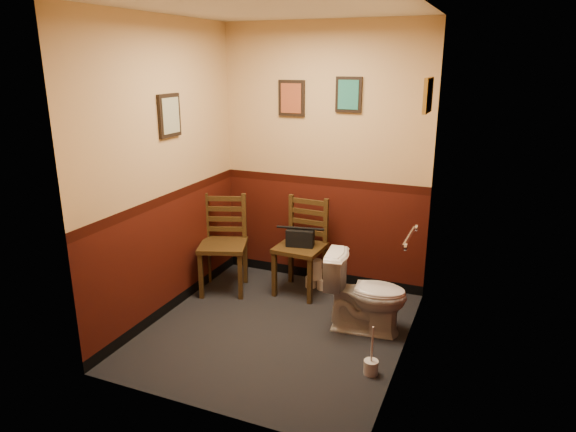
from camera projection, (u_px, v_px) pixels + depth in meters
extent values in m
cube|color=black|center=(277.00, 330.00, 4.61)|extent=(2.20, 2.40, 0.00)
cube|color=silver|center=(275.00, 7.00, 3.82)|extent=(2.20, 2.40, 0.00)
cube|color=#3B1009|center=(324.00, 159.00, 5.27)|extent=(2.20, 0.00, 2.70)
cube|color=#3B1009|center=(197.00, 225.00, 3.16)|extent=(2.20, 0.00, 2.70)
cube|color=#3B1009|center=(165.00, 173.00, 4.62)|extent=(0.00, 2.40, 2.70)
cube|color=#3B1009|center=(411.00, 197.00, 3.81)|extent=(0.00, 2.40, 2.70)
cylinder|color=silver|center=(409.00, 237.00, 4.16)|extent=(0.03, 0.50, 0.03)
cylinder|color=silver|center=(406.00, 247.00, 3.93)|extent=(0.02, 0.06, 0.06)
cylinder|color=silver|center=(416.00, 228.00, 4.37)|extent=(0.02, 0.06, 0.06)
cube|color=black|center=(292.00, 98.00, 5.21)|extent=(0.28, 0.03, 0.36)
cube|color=brown|center=(291.00, 98.00, 5.20)|extent=(0.22, 0.01, 0.30)
cube|color=black|center=(349.00, 95.00, 4.98)|extent=(0.26, 0.03, 0.34)
cube|color=#247466|center=(348.00, 95.00, 4.96)|extent=(0.20, 0.01, 0.28)
cube|color=black|center=(169.00, 115.00, 4.56)|extent=(0.03, 0.30, 0.38)
cube|color=#9E9E7C|center=(171.00, 116.00, 4.55)|extent=(0.01, 0.24, 0.31)
cube|color=olive|center=(428.00, 95.00, 4.14)|extent=(0.03, 0.34, 0.28)
cube|color=#9E9E7C|center=(426.00, 95.00, 4.15)|extent=(0.01, 0.28, 0.22)
imported|color=white|center=(366.00, 294.00, 4.51)|extent=(0.76, 0.48, 0.71)
cylinder|color=silver|center=(371.00, 367.00, 3.95)|extent=(0.11, 0.11, 0.11)
cylinder|color=silver|center=(372.00, 346.00, 3.90)|extent=(0.02, 0.02, 0.32)
cube|color=#4B3316|center=(223.00, 245.00, 5.26)|extent=(0.60, 0.60, 0.04)
cube|color=#4B3316|center=(201.00, 275.00, 5.15)|extent=(0.06, 0.06, 0.50)
cube|color=#4B3316|center=(209.00, 260.00, 5.53)|extent=(0.06, 0.06, 0.50)
cube|color=#4B3316|center=(240.00, 276.00, 5.14)|extent=(0.06, 0.06, 0.50)
cube|color=#4B3316|center=(245.00, 261.00, 5.52)|extent=(0.06, 0.06, 0.50)
cube|color=#4B3316|center=(207.00, 216.00, 5.39)|extent=(0.05, 0.05, 0.50)
cube|color=#4B3316|center=(244.00, 217.00, 5.38)|extent=(0.05, 0.05, 0.50)
cube|color=#4B3316|center=(226.00, 229.00, 5.43)|extent=(0.36, 0.16, 0.05)
cube|color=#4B3316|center=(225.00, 219.00, 5.39)|extent=(0.36, 0.16, 0.05)
cube|color=#4B3316|center=(225.00, 209.00, 5.36)|extent=(0.36, 0.16, 0.05)
cube|color=#4B3316|center=(225.00, 199.00, 5.33)|extent=(0.36, 0.16, 0.05)
cube|color=#4B3316|center=(300.00, 248.00, 5.22)|extent=(0.48, 0.48, 0.04)
cube|color=#4B3316|center=(274.00, 274.00, 5.20)|extent=(0.05, 0.05, 0.49)
cube|color=#4B3316|center=(291.00, 261.00, 5.54)|extent=(0.05, 0.05, 0.49)
cube|color=#4B3316|center=(310.00, 281.00, 5.04)|extent=(0.05, 0.05, 0.49)
cube|color=#4B3316|center=(325.00, 267.00, 5.38)|extent=(0.05, 0.05, 0.49)
cube|color=#4B3316|center=(291.00, 217.00, 5.40)|extent=(0.05, 0.04, 0.49)
cube|color=#4B3316|center=(326.00, 222.00, 5.24)|extent=(0.05, 0.04, 0.49)
cube|color=#4B3316|center=(308.00, 232.00, 5.36)|extent=(0.37, 0.05, 0.05)
cube|color=#4B3316|center=(308.00, 222.00, 5.33)|extent=(0.37, 0.05, 0.05)
cube|color=#4B3316|center=(308.00, 212.00, 5.30)|extent=(0.37, 0.05, 0.05)
cube|color=#4B3316|center=(309.00, 202.00, 5.26)|extent=(0.37, 0.05, 0.05)
cube|color=black|center=(300.00, 238.00, 5.19)|extent=(0.30, 0.19, 0.17)
cylinder|color=black|center=(300.00, 228.00, 5.16)|extent=(0.24, 0.07, 0.02)
cylinder|color=silver|center=(311.00, 282.00, 5.47)|extent=(0.12, 0.12, 0.11)
cylinder|color=silver|center=(323.00, 284.00, 5.42)|extent=(0.12, 0.12, 0.11)
cylinder|color=silver|center=(317.00, 274.00, 5.40)|extent=(0.12, 0.12, 0.11)
cylinder|color=silver|center=(316.00, 265.00, 5.35)|extent=(0.12, 0.12, 0.11)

